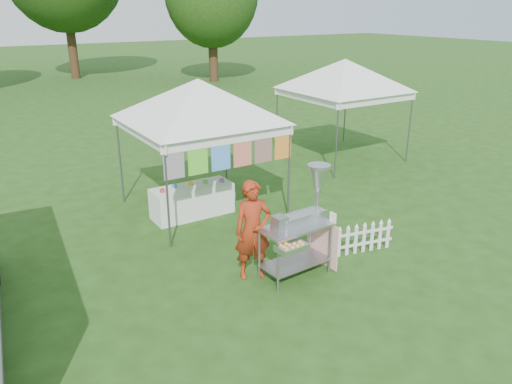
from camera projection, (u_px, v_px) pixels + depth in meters
ground at (291, 272)px, 8.90m from camera, size 120.00×120.00×0.00m
canopy_main at (198, 79)px, 10.62m from camera, size 4.24×4.24×3.45m
canopy_right at (345, 59)px, 14.56m from camera, size 4.24×4.24×3.45m
donut_cart at (306, 213)px, 8.49m from camera, size 1.38×1.02×1.93m
vendor at (253, 230)px, 8.46m from camera, size 0.73×0.58×1.76m
picket_fence at (360, 239)px, 9.49m from camera, size 1.41×0.32×0.56m
display_table at (192, 201)px, 11.19m from camera, size 1.80×0.70×0.69m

